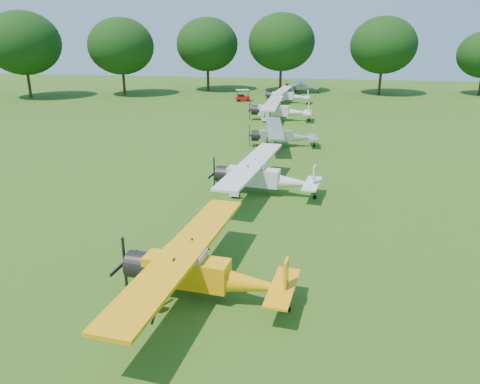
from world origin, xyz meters
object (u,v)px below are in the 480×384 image
object	(u,v)px
aircraft_3	(261,175)
aircraft_4	(281,134)
aircraft_6	(286,95)
aircraft_2	(199,269)
aircraft_7	(301,86)
aircraft_5	(278,109)
golf_cart	(242,97)

from	to	relation	value
aircraft_3	aircraft_4	bearing A→B (deg)	96.78
aircraft_6	aircraft_4	bearing A→B (deg)	-82.14
aircraft_3	aircraft_6	distance (m)	40.23
aircraft_2	aircraft_7	size ratio (longest dim) A/B	1.22
aircraft_6	aircraft_5	bearing A→B (deg)	-84.97
aircraft_3	aircraft_4	world-z (taller)	aircraft_3
aircraft_6	aircraft_2	bearing A→B (deg)	-84.72
aircraft_2	aircraft_3	bearing A→B (deg)	92.31
aircraft_4	golf_cart	bearing A→B (deg)	99.04
aircraft_4	aircraft_5	world-z (taller)	aircraft_5
aircraft_7	golf_cart	world-z (taller)	aircraft_7
aircraft_3	golf_cart	world-z (taller)	aircraft_3
aircraft_3	aircraft_7	distance (m)	52.77
aircraft_4	aircraft_6	xyz separation A→B (m)	(-1.49, 26.90, 0.04)
aircraft_5	aircraft_7	bearing A→B (deg)	86.66
aircraft_3	aircraft_5	distance (m)	26.16
aircraft_2	aircraft_7	bearing A→B (deg)	95.14
aircraft_3	aircraft_5	bearing A→B (deg)	100.08
aircraft_3	aircraft_6	world-z (taller)	aircraft_3
aircraft_5	golf_cart	size ratio (longest dim) A/B	5.15
aircraft_2	golf_cart	xyz separation A→B (m)	(-7.17, 53.76, -0.76)
golf_cart	aircraft_7	bearing A→B (deg)	33.65
aircraft_6	golf_cart	world-z (taller)	aircraft_6
golf_cart	aircraft_3	bearing A→B (deg)	-100.86
aircraft_3	aircraft_4	xyz separation A→B (m)	(0.10, 13.31, -0.16)
aircraft_2	aircraft_5	distance (m)	39.09
aircraft_5	aircraft_3	bearing A→B (deg)	-87.28
golf_cart	aircraft_5	bearing A→B (deg)	-87.41
aircraft_2	aircraft_4	xyz separation A→B (m)	(0.94, 26.27, -0.17)
aircraft_2	aircraft_4	distance (m)	26.28
aircraft_4	aircraft_3	bearing A→B (deg)	-97.84
aircraft_7	golf_cart	distance (m)	14.51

